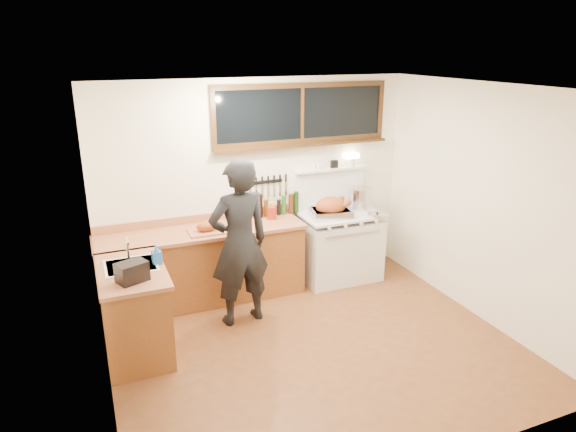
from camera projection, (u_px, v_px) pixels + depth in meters
name	position (u px, v px, depth m)	size (l,w,h in m)	color
ground_plane	(315.00, 347.00, 5.31)	(4.00, 3.50, 0.02)	brown
room_shell	(318.00, 193.00, 4.78)	(4.10, 3.60, 2.65)	white
counter_back	(203.00, 265.00, 6.14)	(2.44, 0.64, 1.00)	brown
counter_left	(134.00, 310.00, 5.09)	(0.64, 1.09, 0.90)	brown
sink_unit	(131.00, 271.00, 5.04)	(0.50, 0.45, 0.37)	white
vintage_stove	(338.00, 244.00, 6.75)	(1.02, 0.74, 1.60)	white
back_window	(302.00, 121.00, 6.37)	(2.32, 0.13, 0.77)	black
left_doorway	(104.00, 314.00, 3.76)	(0.02, 1.04, 2.17)	black
knife_strip	(267.00, 183.00, 6.45)	(0.52, 0.03, 0.28)	black
man	(239.00, 243.00, 5.52)	(0.73, 0.52, 1.86)	black
soap_bottle	(157.00, 254.00, 5.05)	(0.10, 0.10, 0.20)	blue
toaster	(132.00, 272.00, 4.67)	(0.32, 0.27, 0.18)	black
cutting_board	(207.00, 228.00, 5.91)	(0.42, 0.31, 0.14)	#AA6743
roast_turkey	(331.00, 209.00, 6.43)	(0.55, 0.46, 0.26)	silver
stockpot	(360.00, 198.00, 6.75)	(0.34, 0.34, 0.29)	silver
saucepan	(335.00, 203.00, 6.82)	(0.18, 0.28, 0.11)	silver
pot_lid	(377.00, 214.00, 6.52)	(0.28, 0.28, 0.04)	silver
coffee_tin	(272.00, 213.00, 6.36)	(0.13, 0.12, 0.16)	maroon
pitcher	(256.00, 211.00, 6.39)	(0.11, 0.11, 0.18)	white
bottle_cluster	(278.00, 205.00, 6.49)	(0.56, 0.07, 0.30)	black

